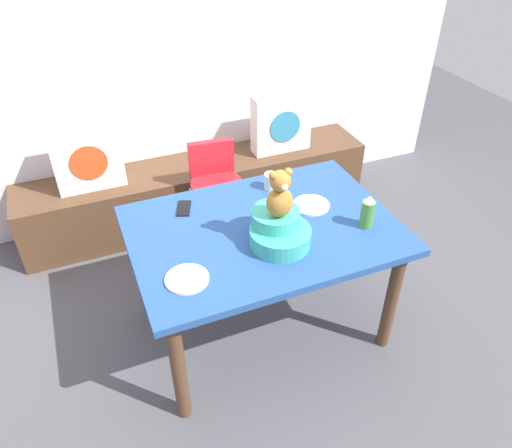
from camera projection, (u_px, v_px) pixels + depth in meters
The scene contains 14 objects.
ground_plane at pixel (262, 324), 2.95m from camera, with size 8.00×8.00×0.00m, color #4C4C51.
back_wall at pixel (177, 37), 3.29m from camera, with size 4.40×0.10×2.60m, color silver.
window_bench at pixel (200, 191), 3.73m from camera, with size 2.60×0.44×0.46m, color brown.
pillow_floral_left at pixel (87, 158), 3.21m from camera, with size 0.44×0.15×0.44m.
pillow_floral_right at pixel (281, 123), 3.64m from camera, with size 0.44×0.15×0.44m.
dining_table at pixel (263, 242), 2.57m from camera, with size 1.36×0.96×0.74m.
highchair at pixel (217, 187), 3.23m from camera, with size 0.35×0.47×0.79m.
infant_seat_teal at pixel (279, 230), 2.37m from camera, with size 0.30×0.33×0.16m.
teddy_bear at pixel (280, 195), 2.25m from camera, with size 0.13×0.12×0.25m.
ketchup_bottle at pixel (367, 212), 2.47m from camera, with size 0.07×0.07×0.18m.
coffee_mug at pixel (271, 181), 2.78m from camera, with size 0.12×0.08×0.09m.
dinner_plate_near at pixel (187, 279), 2.19m from camera, with size 0.20×0.20×0.01m, color white.
dinner_plate_far at pixel (311, 205), 2.66m from camera, with size 0.20×0.20×0.01m, color white.
cell_phone at pixel (184, 208), 2.64m from camera, with size 0.07×0.14×0.01m, color black.
Camera 1 is at (-0.80, -1.84, 2.25)m, focal length 34.30 mm.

